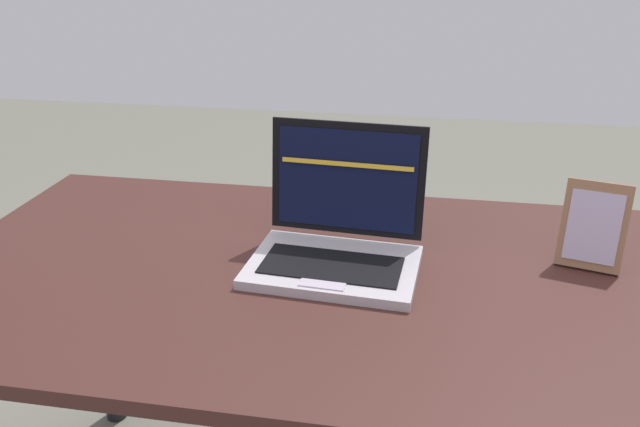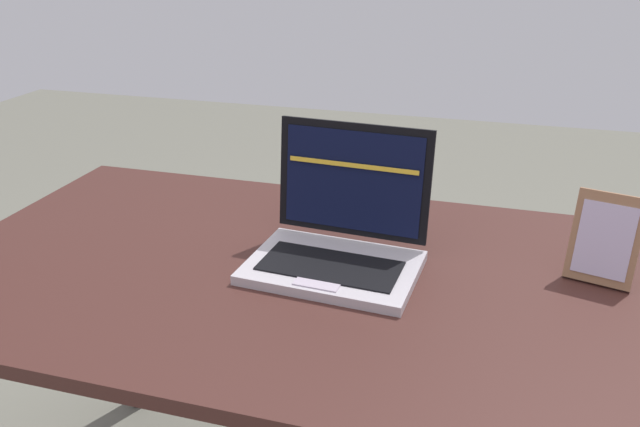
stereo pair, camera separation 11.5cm
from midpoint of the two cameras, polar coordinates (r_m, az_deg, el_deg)
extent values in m
cube|color=#41211C|center=(1.19, 1.39, -6.08)|extent=(1.66, 0.81, 0.03)
cylinder|color=black|center=(1.92, -20.73, -8.43)|extent=(0.06, 0.06, 0.72)
cube|color=#BCB5BC|center=(1.20, -1.56, -4.82)|extent=(0.33, 0.24, 0.02)
cube|color=black|center=(1.18, -1.78, -4.72)|extent=(0.26, 0.14, 0.00)
cube|color=#BDAEC0|center=(1.12, -2.73, -6.36)|extent=(0.08, 0.04, 0.00)
cube|color=black|center=(1.24, -0.19, 3.10)|extent=(0.31, 0.05, 0.22)
cube|color=black|center=(1.24, -0.26, 2.98)|extent=(0.28, 0.04, 0.20)
cube|color=yellow|center=(1.23, -0.27, 4.39)|extent=(0.26, 0.02, 0.01)
cube|color=#946848|center=(1.26, 20.96, -1.10)|extent=(0.12, 0.08, 0.16)
cube|color=silver|center=(1.26, 20.93, -1.22)|extent=(0.10, 0.05, 0.13)
cube|color=#946848|center=(1.32, 20.64, -3.34)|extent=(0.02, 0.02, 0.03)
camera|label=1|loc=(0.06, -92.86, -1.25)|focal=35.71mm
camera|label=2|loc=(0.06, 87.14, 1.25)|focal=35.71mm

